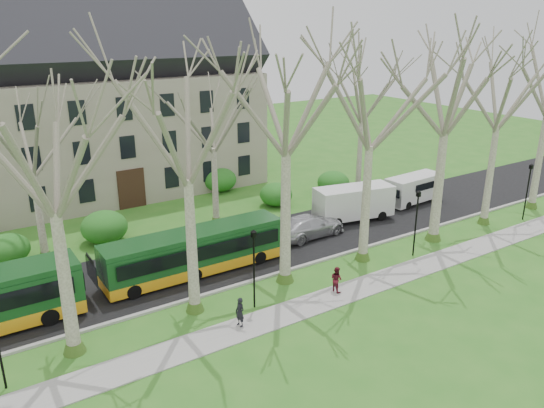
{
  "coord_description": "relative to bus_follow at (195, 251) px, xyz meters",
  "views": [
    {
      "loc": [
        -18.75,
        -22.22,
        14.31
      ],
      "look_at": [
        -2.28,
        3.0,
        3.92
      ],
      "focal_mm": 35.0,
      "sensor_mm": 36.0,
      "label": 1
    }
  ],
  "objects": [
    {
      "name": "sidewalk",
      "position": [
        6.87,
        -6.8,
        -1.4
      ],
      "size": [
        70.0,
        2.0,
        0.06
      ],
      "primitive_type": "cube",
      "color": "gray",
      "rests_on": "ground"
    },
    {
      "name": "tree_row_far",
      "position": [
        5.54,
        6.7,
        4.57
      ],
      "size": [
        33.0,
        7.0,
        12.0
      ],
      "color": "gray",
      "rests_on": "ground"
    },
    {
      "name": "hedges",
      "position": [
        2.2,
        9.7,
        -0.43
      ],
      "size": [
        30.6,
        8.6,
        2.0
      ],
      "color": "#1D661D",
      "rests_on": "ground"
    },
    {
      "name": "curb",
      "position": [
        6.87,
        -2.8,
        -1.36
      ],
      "size": [
        80.0,
        0.25,
        0.14
      ],
      "primitive_type": "cube",
      "color": "#A5A39E",
      "rests_on": "ground"
    },
    {
      "name": "sedan",
      "position": [
        9.11,
        0.84,
        -0.6
      ],
      "size": [
        5.44,
        2.43,
        1.55
      ],
      "primitive_type": "imported",
      "rotation": [
        0.0,
        0.0,
        1.62
      ],
      "color": "#BBBBC1",
      "rests_on": "road"
    },
    {
      "name": "pedestrian_a",
      "position": [
        -0.72,
        -6.55,
        -0.62
      ],
      "size": [
        0.46,
        0.61,
        1.51
      ],
      "primitive_type": "imported",
      "rotation": [
        0.0,
        0.0,
        -1.39
      ],
      "color": "black",
      "rests_on": "sidewalk"
    },
    {
      "name": "van_b",
      "position": [
        20.7,
        1.97,
        -0.22
      ],
      "size": [
        5.38,
        2.24,
        2.3
      ],
      "primitive_type": null,
      "rotation": [
        0.0,
        0.0,
        0.06
      ],
      "color": "silver",
      "rests_on": "road"
    },
    {
      "name": "lamp_row",
      "position": [
        6.87,
        -5.3,
        1.14
      ],
      "size": [
        36.22,
        0.22,
        4.3
      ],
      "color": "black",
      "rests_on": "ground"
    },
    {
      "name": "road",
      "position": [
        6.87,
        1.2,
        -1.4
      ],
      "size": [
        80.0,
        8.0,
        0.06
      ],
      "primitive_type": "cube",
      "color": "black",
      "rests_on": "ground"
    },
    {
      "name": "ground",
      "position": [
        6.87,
        -4.3,
        -1.43
      ],
      "size": [
        120.0,
        120.0,
        0.0
      ],
      "primitive_type": "plane",
      "color": "#2E6F1F",
      "rests_on": "ground"
    },
    {
      "name": "bus_follow",
      "position": [
        0.0,
        0.0,
        0.0
      ],
      "size": [
        10.99,
        2.31,
        2.75
      ],
      "primitive_type": null,
      "rotation": [
        0.0,
        0.0,
        -0.0
      ],
      "color": "#13451B",
      "rests_on": "road"
    },
    {
      "name": "building",
      "position": [
        0.87,
        19.7,
        6.63
      ],
      "size": [
        26.5,
        12.2,
        16.0
      ],
      "color": "gray",
      "rests_on": "ground"
    },
    {
      "name": "van_a",
      "position": [
        13.86,
        1.66,
        -0.08
      ],
      "size": [
        6.24,
        3.28,
        2.59
      ],
      "primitive_type": null,
      "rotation": [
        0.0,
        0.0,
        -0.2
      ],
      "color": "silver",
      "rests_on": "road"
    },
    {
      "name": "tree_row_verge",
      "position": [
        6.87,
        -4.0,
        5.57
      ],
      "size": [
        49.0,
        7.0,
        14.0
      ],
      "color": "gray",
      "rests_on": "ground"
    },
    {
      "name": "pedestrian_b",
      "position": [
        5.54,
        -6.38,
        -0.64
      ],
      "size": [
        0.63,
        0.77,
        1.47
      ],
      "primitive_type": "imported",
      "rotation": [
        0.0,
        0.0,
        1.68
      ],
      "color": "#591420",
      "rests_on": "sidewalk"
    }
  ]
}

